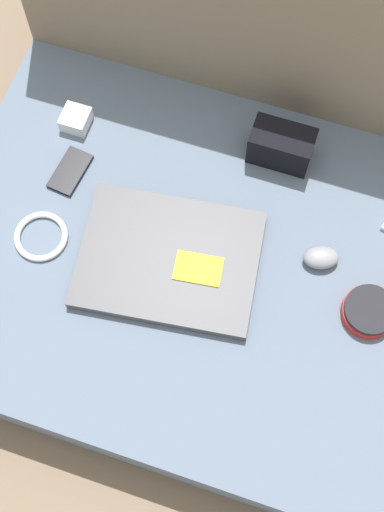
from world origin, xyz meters
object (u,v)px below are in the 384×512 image
object	(u,v)px
phone_black	(70,171)
charger_brick	(76,119)
speaker_puck	(369,311)
camera_pouch	(281,146)
laptop	(169,259)
computer_mouse	(321,258)

from	to	relation	value
phone_black	charger_brick	distance (m)	0.12
speaker_puck	camera_pouch	bearing A→B (deg)	132.25
speaker_puck	phone_black	bearing A→B (deg)	170.81
charger_brick	laptop	bearing A→B (deg)	-39.27
phone_black	charger_brick	size ratio (longest dim) A/B	1.87
laptop	phone_black	xyz separation A→B (m)	(-0.25, 0.12, -0.01)
laptop	camera_pouch	size ratio (longest dim) A/B	2.95
computer_mouse	phone_black	bearing A→B (deg)	156.66
computer_mouse	charger_brick	distance (m)	0.58
speaker_puck	charger_brick	distance (m)	0.71
speaker_puck	charger_brick	xyz separation A→B (m)	(-0.67, 0.21, 0.00)
laptop	computer_mouse	xyz separation A→B (m)	(0.28, 0.09, 0.01)
computer_mouse	charger_brick	world-z (taller)	same
speaker_puck	phone_black	xyz separation A→B (m)	(-0.64, 0.10, -0.01)
computer_mouse	speaker_puck	world-z (taller)	computer_mouse
computer_mouse	camera_pouch	world-z (taller)	camera_pouch
charger_brick	camera_pouch	bearing A→B (deg)	7.94
speaker_puck	camera_pouch	world-z (taller)	camera_pouch
laptop	speaker_puck	xyz separation A→B (m)	(0.39, 0.02, 0.00)
speaker_puck	computer_mouse	bearing A→B (deg)	145.97
speaker_puck	charger_brick	size ratio (longest dim) A/B	1.76
laptop	charger_brick	xyz separation A→B (m)	(-0.28, 0.23, 0.01)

